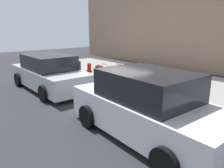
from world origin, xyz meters
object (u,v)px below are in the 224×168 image
at_px(suitcase_teal_6, 135,84).
at_px(suitcase_maroon_7, 127,81).
at_px(suitcase_silver_10, 105,76).
at_px(suitcase_navy_1, 186,96).
at_px(suitcase_olive_2, 174,92).
at_px(suitcase_navy_8, 119,78).
at_px(parked_car_silver_1, 49,73).
at_px(suitcase_olive_9, 112,77).
at_px(fire_hydrant, 89,70).
at_px(suitcase_maroon_0, 201,101).
at_px(suitcase_black_5, 144,86).
at_px(parked_car_white_0, 147,107).
at_px(suitcase_red_11, 99,73).
at_px(bollard_post, 80,68).
at_px(suitcase_red_4, 154,89).
at_px(suitcase_silver_3, 163,91).

distance_m(suitcase_teal_6, suitcase_maroon_7, 0.51).
bearing_deg(suitcase_teal_6, suitcase_silver_10, 2.23).
bearing_deg(suitcase_navy_1, suitcase_olive_2, -3.93).
relative_size(suitcase_navy_8, parked_car_silver_1, 0.22).
height_order(suitcase_navy_1, suitcase_navy_8, suitcase_navy_8).
xyz_separation_m(suitcase_navy_8, suitcase_olive_9, (0.48, -0.01, -0.01)).
bearing_deg(suitcase_teal_6, fire_hydrant, 0.40).
distance_m(suitcase_maroon_0, parked_car_silver_1, 6.40).
relative_size(suitcase_maroon_0, parked_car_silver_1, 0.17).
height_order(suitcase_olive_9, fire_hydrant, suitcase_olive_9).
bearing_deg(suitcase_maroon_0, suitcase_black_5, 1.33).
relative_size(suitcase_black_5, parked_car_white_0, 0.16).
bearing_deg(suitcase_red_11, suitcase_teal_6, -178.81).
xyz_separation_m(suitcase_olive_2, fire_hydrant, (5.27, -0.03, 0.03)).
bearing_deg(bollard_post, suitcase_silver_10, -177.31).
bearing_deg(parked_car_white_0, suitcase_navy_1, -82.83).
relative_size(suitcase_black_5, parked_car_silver_1, 0.15).
bearing_deg(suitcase_silver_10, suitcase_olive_9, -174.79).
xyz_separation_m(suitcase_olive_2, parked_car_silver_1, (4.97, 2.36, 0.21)).
bearing_deg(suitcase_maroon_7, suitcase_olive_9, 2.72).
height_order(suitcase_olive_2, suitcase_navy_8, suitcase_navy_8).
distance_m(suitcase_navy_8, suitcase_olive_9, 0.48).
height_order(suitcase_olive_2, parked_car_white_0, parked_car_white_0).
bearing_deg(suitcase_olive_9, suitcase_navy_1, 179.15).
height_order(suitcase_maroon_7, suitcase_red_11, suitcase_maroon_7).
height_order(suitcase_maroon_0, suitcase_navy_8, suitcase_navy_8).
xyz_separation_m(suitcase_navy_8, parked_car_white_0, (-3.68, 2.37, 0.27)).
height_order(suitcase_olive_9, suitcase_red_11, suitcase_olive_9).
relative_size(suitcase_teal_6, parked_car_white_0, 0.21).
xyz_separation_m(suitcase_red_4, suitcase_black_5, (0.49, 0.05, 0.03)).
distance_m(suitcase_maroon_0, suitcase_maroon_7, 3.40).
bearing_deg(suitcase_olive_2, suitcase_navy_1, 176.07).
height_order(suitcase_red_4, parked_car_white_0, parked_car_white_0).
relative_size(fire_hydrant, parked_car_white_0, 0.18).
distance_m(suitcase_navy_8, parked_car_silver_1, 3.15).
xyz_separation_m(suitcase_maroon_7, parked_car_silver_1, (2.51, 2.43, 0.27)).
bearing_deg(suitcase_maroon_0, suitcase_olive_9, 0.90).
xyz_separation_m(suitcase_silver_3, suitcase_olive_9, (2.93, -0.06, 0.03)).
bearing_deg(suitcase_silver_10, bollard_post, 2.69).
bearing_deg(bollard_post, suitcase_black_5, -178.03).
xyz_separation_m(suitcase_silver_10, parked_car_silver_1, (1.07, 2.34, 0.29)).
height_order(suitcase_olive_2, parked_car_silver_1, parked_car_silver_1).
xyz_separation_m(suitcase_black_5, suitcase_silver_10, (2.45, 0.06, -0.01)).
xyz_separation_m(suitcase_navy_1, parked_car_white_0, (-0.29, 2.32, 0.28)).
height_order(suitcase_black_5, suitcase_olive_9, suitcase_olive_9).
bearing_deg(suitcase_olive_9, bollard_post, 3.19).
bearing_deg(suitcase_olive_9, suitcase_olive_2, 179.59).
height_order(suitcase_red_4, suitcase_maroon_7, suitcase_maroon_7).
relative_size(suitcase_black_5, suitcase_navy_8, 0.67).
bearing_deg(suitcase_navy_8, suitcase_red_11, 0.33).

